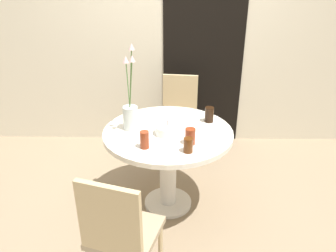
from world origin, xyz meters
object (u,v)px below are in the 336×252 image
at_px(flower_vase, 130,111).
at_px(birthday_cake, 168,130).
at_px(chair_far_back, 119,231).
at_px(side_plate, 199,127).
at_px(drink_glass_0, 188,145).
at_px(chair_right_flank, 179,113).
at_px(drink_glass_1, 144,140).
at_px(drink_glass_3, 190,136).
at_px(drink_glass_2, 209,115).

bearing_deg(flower_vase, birthday_cake, -15.65).
bearing_deg(chair_far_back, birthday_cake, -91.13).
bearing_deg(side_plate, drink_glass_0, -104.16).
bearing_deg(birthday_cake, flower_vase, 164.35).
bearing_deg(side_plate, chair_right_flank, 99.80).
relative_size(drink_glass_0, drink_glass_1, 0.83).
distance_m(chair_right_flank, birthday_cake, 1.03).
bearing_deg(birthday_cake, chair_right_flank, 84.00).
height_order(flower_vase, drink_glass_3, flower_vase).
bearing_deg(side_plate, drink_glass_2, 51.32).
height_order(drink_glass_0, drink_glass_3, drink_glass_3).
height_order(chair_far_back, side_plate, chair_far_back).
bearing_deg(flower_vase, chair_far_back, -88.26).
height_order(chair_far_back, flower_vase, flower_vase).
xyz_separation_m(drink_glass_0, drink_glass_3, (0.02, 0.12, 0.01)).
distance_m(birthday_cake, drink_glass_3, 0.24).
height_order(flower_vase, drink_glass_0, flower_vase).
relative_size(chair_right_flank, drink_glass_3, 7.28).
xyz_separation_m(chair_far_back, drink_glass_1, (0.11, 0.60, 0.30)).
xyz_separation_m(chair_right_flank, side_plate, (0.15, -0.86, 0.24)).
relative_size(chair_right_flank, drink_glass_2, 6.91).
xyz_separation_m(side_plate, drink_glass_3, (-0.08, -0.28, 0.06)).
distance_m(chair_right_flank, side_plate, 0.91).
bearing_deg(chair_right_flank, drink_glass_0, -81.54).
xyz_separation_m(flower_vase, drink_glass_3, (0.47, -0.25, -0.09)).
xyz_separation_m(side_plate, drink_glass_0, (-0.10, -0.41, 0.05)).
height_order(flower_vase, drink_glass_1, flower_vase).
height_order(drink_glass_0, drink_glass_1, drink_glass_1).
bearing_deg(drink_glass_0, drink_glass_1, 170.13).
relative_size(drink_glass_1, drink_glass_2, 1.01).
height_order(chair_far_back, drink_glass_3, chair_far_back).
bearing_deg(chair_right_flank, chair_far_back, -95.37).
height_order(drink_glass_1, drink_glass_2, same).
xyz_separation_m(flower_vase, drink_glass_2, (0.65, 0.16, -0.09)).
relative_size(side_plate, drink_glass_2, 1.33).
xyz_separation_m(drink_glass_1, drink_glass_2, (0.51, 0.47, -0.00)).
bearing_deg(chair_far_back, drink_glass_2, -103.02).
bearing_deg(drink_glass_3, drink_glass_2, 66.14).
relative_size(flower_vase, drink_glass_2, 5.46).
bearing_deg(drink_glass_1, birthday_cake, 54.41).
xyz_separation_m(chair_right_flank, birthday_cake, (-0.10, -0.99, 0.27)).
height_order(birthday_cake, side_plate, birthday_cake).
height_order(chair_far_back, drink_glass_0, chair_far_back).
bearing_deg(drink_glass_0, birthday_cake, 117.86).
xyz_separation_m(flower_vase, drink_glass_1, (0.14, -0.31, -0.09)).
distance_m(drink_glass_0, drink_glass_2, 0.56).
distance_m(birthday_cake, drink_glass_1, 0.28).
height_order(birthday_cake, drink_glass_2, drink_glass_2).
height_order(birthday_cake, drink_glass_3, drink_glass_3).
xyz_separation_m(chair_right_flank, drink_glass_3, (0.07, -1.15, 0.30)).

